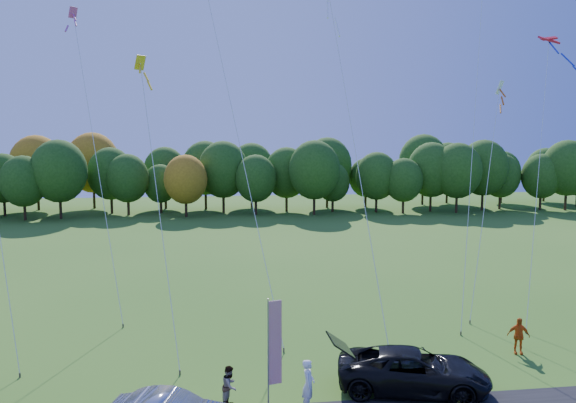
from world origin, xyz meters
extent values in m
plane|color=#2E6019|center=(0.00, 0.00, 0.00)|extent=(160.00, 160.00, 0.00)
imported|color=black|center=(4.19, -0.50, 0.84)|extent=(6.54, 4.27, 1.67)
imported|color=white|center=(-0.25, -1.52, 0.96)|extent=(0.64, 0.81, 1.93)
imported|color=gray|center=(-3.14, -0.82, 0.78)|extent=(0.84, 0.93, 1.56)
imported|color=#CC5613|center=(10.48, 2.63, 0.86)|extent=(1.09, 0.71, 1.73)
cylinder|color=#999999|center=(-1.72, -1.32, 2.12)|extent=(0.06, 0.06, 4.25)
cube|color=red|center=(-1.47, -1.25, 2.55)|extent=(0.52, 0.16, 3.19)
cube|color=navy|center=(-1.47, -1.22, 3.73)|extent=(0.52, 0.15, 0.83)
cylinder|color=#4C3F33|center=(-0.44, 4.28, 0.10)|extent=(0.08, 0.08, 0.20)
cylinder|color=#4C3F33|center=(8.91, 5.35, 0.10)|extent=(0.08, 0.08, 0.20)
cylinder|color=#4C3F33|center=(4.08, 1.92, 0.10)|extent=(0.08, 0.08, 0.20)
cylinder|color=#4C3F33|center=(12.40, 5.18, 0.10)|extent=(0.08, 0.08, 0.20)
cube|color=red|center=(18.10, 13.49, 16.46)|extent=(2.91, 1.02, 1.13)
cylinder|color=#4C3F33|center=(-5.18, 2.31, 0.10)|extent=(0.08, 0.08, 0.20)
cube|color=yellow|center=(-7.16, 8.00, 13.84)|extent=(1.19, 1.19, 1.41)
cylinder|color=#4C3F33|center=(-11.89, 2.93, 0.10)|extent=(0.08, 0.08, 0.20)
cylinder|color=#4C3F33|center=(10.20, 7.01, 0.10)|extent=(0.08, 0.08, 0.20)
cube|color=white|center=(14.36, 12.61, 13.31)|extent=(1.43, 1.43, 1.70)
cylinder|color=#4C3F33|center=(-8.55, 8.93, 0.10)|extent=(0.08, 0.08, 0.20)
cube|color=#ED4F93|center=(-12.24, 16.67, 18.00)|extent=(1.15, 1.15, 1.37)
camera|label=1|loc=(-3.66, -21.19, 10.00)|focal=35.00mm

